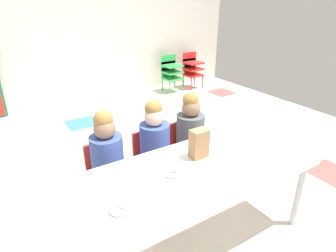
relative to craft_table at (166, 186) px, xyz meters
The scene contains 12 objects.
ground_plane 1.00m from the craft_table, 76.48° to the left, with size 6.66×5.55×0.02m.
back_wall 3.66m from the craft_table, 86.90° to the left, with size 6.66×0.10×2.68m, color beige.
craft_table is the anchor object (origin of this frame).
seated_child_near_camera 0.64m from the craft_table, 104.78° to the left, with size 0.33×0.33×0.92m.
seated_child_middle_seat 0.68m from the craft_table, 66.26° to the left, with size 0.32×0.32×0.92m.
seated_child_far_right 0.90m from the craft_table, 43.46° to the left, with size 0.34×0.34×0.92m.
kid_chair_green_stack 3.84m from the craft_table, 56.29° to the left, with size 0.32×0.30×0.68m.
kid_chair_red_stack 4.14m from the craft_table, 50.64° to the left, with size 0.32×0.30×0.68m.
paper_bag_brown 0.42m from the craft_table, 18.96° to the left, with size 0.13×0.09×0.22m, color #9E754C.
paper_plate_near_edge 0.08m from the craft_table, 18.98° to the left, with size 0.18×0.18×0.01m, color white.
donut_powdered_on_plate 0.10m from the craft_table, 18.98° to the left, with size 0.11×0.11×0.03m, color white.
donut_powdered_loose 0.40m from the craft_table, 164.03° to the right, with size 0.10×0.10×0.03m, color white.
Camera 1 is at (-1.03, -2.13, 1.71)m, focal length 31.11 mm.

